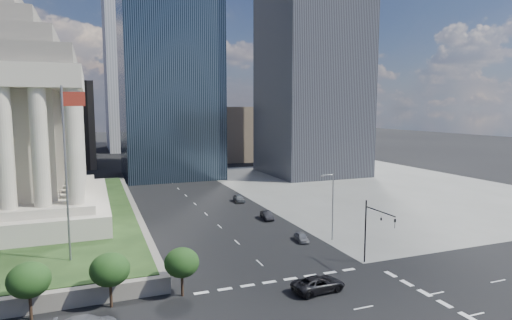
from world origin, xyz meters
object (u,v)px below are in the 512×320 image
street_lamp_north (332,203)px  parked_sedan_far (239,198)px  parked_sedan_near (302,237)px  flagpole (67,164)px  pickup_truck (319,284)px  traffic_signal_ne (374,225)px  parked_sedan_mid (267,216)px

street_lamp_north → parked_sedan_far: size_ratio=2.23×
street_lamp_north → parked_sedan_near: size_ratio=2.73×
flagpole → parked_sedan_near: (30.83, 2.04, -12.49)m
pickup_truck → parked_sedan_near: pickup_truck is taller
traffic_signal_ne → street_lamp_north: size_ratio=0.80×
parked_sedan_near → parked_sedan_far: 28.61m
flagpole → street_lamp_north: size_ratio=2.00×
parked_sedan_far → street_lamp_north: bearing=-76.4°
flagpole → traffic_signal_ne: bearing=-16.7°
street_lamp_north → parked_sedan_near: 6.72m
parked_sedan_far → parked_sedan_mid: bearing=-84.7°
street_lamp_north → parked_sedan_near: street_lamp_north is taller
flagpole → parked_sedan_near: flagpole is taller
parked_sedan_near → parked_sedan_far: (0.00, 28.61, 0.14)m
street_lamp_north → parked_sedan_near: bearing=166.4°
street_lamp_north → parked_sedan_mid: (-4.33, 14.32, -4.96)m
pickup_truck → parked_sedan_far: pickup_truck is taller
pickup_truck → parked_sedan_far: (6.25, 44.74, -0.05)m
traffic_signal_ne → pickup_truck: traffic_signal_ne is taller
street_lamp_north → parked_sedan_near: (-4.33, 1.04, -5.04)m
parked_sedan_far → traffic_signal_ne: bearing=-79.8°
flagpole → pickup_truck: flagpole is taller
parked_sedan_mid → traffic_signal_ne: bearing=-75.5°
traffic_signal_ne → parked_sedan_mid: traffic_signal_ne is taller
traffic_signal_ne → pickup_truck: (-9.75, -3.78, -4.43)m
parked_sedan_near → parked_sedan_far: bearing=99.4°
traffic_signal_ne → parked_sedan_far: size_ratio=1.78×
parked_sedan_near → parked_sedan_mid: (0.00, 13.28, 0.08)m
parked_sedan_mid → parked_sedan_far: bearing=96.7°
traffic_signal_ne → parked_sedan_mid: size_ratio=1.88×
flagpole → parked_sedan_far: size_ratio=4.46×
parked_sedan_near → parked_sedan_mid: size_ratio=0.86×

